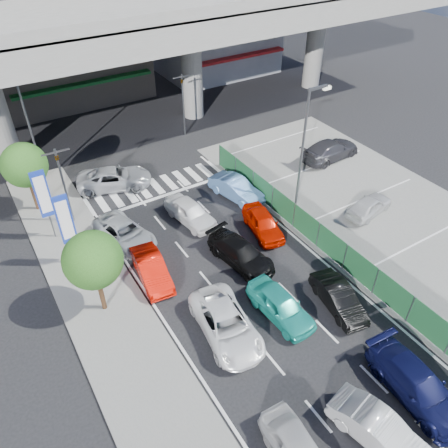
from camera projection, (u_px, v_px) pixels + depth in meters
ground at (263, 305)px, 22.38m from camera, size 120.00×120.00×0.00m
parking_lot at (383, 216)px, 28.25m from camera, size 12.00×28.00×0.06m
sidewalk_left at (105, 308)px, 22.11m from camera, size 4.00×30.00×0.12m
fence_run at (330, 245)px, 24.69m from camera, size 0.16×22.00×1.80m
expressway at (92, 27)px, 31.62m from camera, size 64.00×14.00×10.75m
building_center at (55, 15)px, 39.73m from camera, size 14.00×10.90×15.00m
building_east at (212, 13)px, 46.61m from camera, size 12.00×10.90×12.00m
traffic_light_left at (60, 168)px, 25.38m from camera, size 1.60×1.24×5.20m
traffic_light_right at (182, 90)px, 34.89m from camera, size 1.60×1.24×5.20m
street_lamp_right at (306, 140)px, 26.40m from camera, size 1.65×0.22×8.00m
street_lamp_left at (30, 118)px, 28.81m from camera, size 1.65×0.22×8.00m
signboard_near at (65, 222)px, 22.83m from camera, size 0.80×0.14×4.70m
signboard_far at (43, 196)px, 24.67m from camera, size 0.80×0.14×4.70m
tree_near at (93, 260)px, 20.05m from camera, size 2.80×2.80×4.80m
tree_far at (24, 165)px, 26.72m from camera, size 2.80×2.80×4.80m
hatch_white_back_mid at (380, 431)px, 16.57m from camera, size 2.28×4.26×1.33m
minivan_navy_back at (417, 384)px, 18.08m from camera, size 2.29×4.89×1.38m
sedan_white_mid_left at (226, 324)px, 20.55m from camera, size 2.86×5.13×1.36m
taxi_teal_mid at (281, 305)px, 21.46m from camera, size 1.83×4.11×1.37m
hatch_black_mid_right at (338, 298)px, 21.93m from camera, size 1.97×3.91×1.23m
taxi_orange_left at (152, 269)px, 23.49m from camera, size 1.81×4.07×1.30m
sedan_black_mid at (241, 253)px, 24.52m from camera, size 2.51×4.70×1.30m
taxi_orange_right at (263, 223)px, 26.65m from camera, size 2.32×4.10×1.32m
wagon_silver_front_left at (125, 233)px, 25.94m from camera, size 3.12×4.90×1.26m
sedan_white_front_mid at (190, 212)px, 27.48m from camera, size 2.21×4.25×1.38m
kei_truck_front_right at (236, 189)px, 29.54m from camera, size 2.35×4.41×1.38m
crossing_wagon_silver at (114, 178)px, 30.55m from camera, size 5.60×3.97×1.42m
parked_sedan_white at (369, 206)px, 28.02m from camera, size 3.85×2.11×1.24m
parked_sedan_dgrey at (330, 150)px, 33.58m from camera, size 5.27×2.48×1.48m
traffic_cone at (299, 215)px, 27.75m from camera, size 0.41×0.41×0.66m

